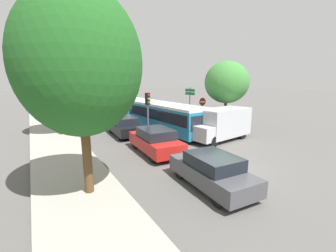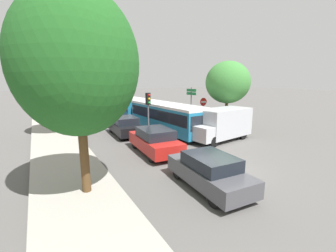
{
  "view_description": "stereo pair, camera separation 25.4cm",
  "coord_description": "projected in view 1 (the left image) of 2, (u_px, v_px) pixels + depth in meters",
  "views": [
    {
      "loc": [
        -7.79,
        -7.71,
        4.38
      ],
      "look_at": [
        0.2,
        5.39,
        1.2
      ],
      "focal_mm": 24.0,
      "sensor_mm": 36.0,
      "label": 1
    },
    {
      "loc": [
        -7.57,
        -7.84,
        4.38
      ],
      "look_at": [
        0.2,
        5.39,
        1.2
      ],
      "focal_mm": 24.0,
      "sensor_mm": 36.0,
      "label": 2
    }
  ],
  "objects": [
    {
      "name": "ground_plane",
      "position": [
        220.0,
        168.0,
        11.31
      ],
      "size": [
        200.0,
        200.0,
        0.0
      ],
      "primitive_type": "plane",
      "color": "#565451"
    },
    {
      "name": "queued_car_graphite",
      "position": [
        212.0,
        171.0,
        9.19
      ],
      "size": [
        1.98,
        4.17,
        1.42
      ],
      "rotation": [
        0.0,
        0.0,
        1.51
      ],
      "color": "#47474C",
      "rests_on": "ground"
    },
    {
      "name": "no_entry_sign",
      "position": [
        202.0,
        109.0,
        19.8
      ],
      "size": [
        0.7,
        0.08,
        2.82
      ],
      "rotation": [
        0.0,
        0.0,
        -1.57
      ],
      "color": "#56595E",
      "rests_on": "ground"
    },
    {
      "name": "queued_car_green",
      "position": [
        84.0,
        106.0,
        31.16
      ],
      "size": [
        2.04,
        4.29,
        1.45
      ],
      "rotation": [
        0.0,
        0.0,
        1.51
      ],
      "color": "#236638",
      "rests_on": "ground"
    },
    {
      "name": "tree_left_mid",
      "position": [
        55.0,
        68.0,
        16.78
      ],
      "size": [
        3.9,
        3.9,
        7.53
      ],
      "color": "#51381E",
      "rests_on": "ground"
    },
    {
      "name": "traffic_light",
      "position": [
        148.0,
        105.0,
        17.1
      ],
      "size": [
        0.36,
        0.39,
        3.4
      ],
      "rotation": [
        0.0,
        0.0,
        -1.35
      ],
      "color": "#56595E",
      "rests_on": "ground"
    },
    {
      "name": "queued_car_navy",
      "position": [
        101.0,
        117.0,
        22.23
      ],
      "size": [
        2.12,
        4.45,
        1.51
      ],
      "rotation": [
        0.0,
        0.0,
        1.51
      ],
      "color": "navy",
      "rests_on": "ground"
    },
    {
      "name": "articulated_bus",
      "position": [
        146.0,
        111.0,
        21.91
      ],
      "size": [
        3.23,
        16.16,
        2.39
      ],
      "rotation": [
        0.0,
        0.0,
        -1.52
      ],
      "color": "teal",
      "rests_on": "ground"
    },
    {
      "name": "tree_left_near",
      "position": [
        78.0,
        67.0,
        7.73
      ],
      "size": [
        4.29,
        4.29,
        7.5
      ],
      "color": "#51381E",
      "rests_on": "ground"
    },
    {
      "name": "city_bus_rear",
      "position": [
        68.0,
        95.0,
        42.35
      ],
      "size": [
        3.45,
        11.73,
        2.49
      ],
      "rotation": [
        0.0,
        0.0,
        1.65
      ],
      "color": "silver",
      "rests_on": "ground"
    },
    {
      "name": "queued_car_red",
      "position": [
        155.0,
        141.0,
        13.52
      ],
      "size": [
        2.14,
        4.51,
        1.53
      ],
      "rotation": [
        0.0,
        0.0,
        1.51
      ],
      "color": "#B21E19",
      "rests_on": "ground"
    },
    {
      "name": "queued_car_white",
      "position": [
        89.0,
        111.0,
        26.57
      ],
      "size": [
        2.15,
        4.51,
        1.53
      ],
      "rotation": [
        0.0,
        0.0,
        1.51
      ],
      "color": "white",
      "rests_on": "ground"
    },
    {
      "name": "direction_sign_post",
      "position": [
        190.0,
        97.0,
        23.36
      ],
      "size": [
        0.22,
        1.4,
        3.6
      ],
      "rotation": [
        0.0,
        0.0,
        3.26
      ],
      "color": "#56595E",
      "rests_on": "ground"
    },
    {
      "name": "queued_car_black",
      "position": [
        124.0,
        126.0,
        17.87
      ],
      "size": [
        2.1,
        4.41,
        1.5
      ],
      "rotation": [
        0.0,
        0.0,
        1.51
      ],
      "color": "black",
      "rests_on": "ground"
    },
    {
      "name": "tree_right_near",
      "position": [
        227.0,
        82.0,
        19.21
      ],
      "size": [
        3.75,
        3.75,
        5.93
      ],
      "color": "#51381E",
      "rests_on": "ground"
    },
    {
      "name": "kerb_strip_left",
      "position": [
        47.0,
        121.0,
        24.06
      ],
      "size": [
        3.2,
        48.57,
        0.14
      ],
      "primitive_type": "cube",
      "color": "#9E998E",
      "rests_on": "ground"
    },
    {
      "name": "white_van",
      "position": [
        222.0,
        123.0,
        16.43
      ],
      "size": [
        5.22,
        2.6,
        2.31
      ],
      "rotation": [
        0.0,
        0.0,
        3.28
      ],
      "color": "#B7BABF",
      "rests_on": "ground"
    }
  ]
}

